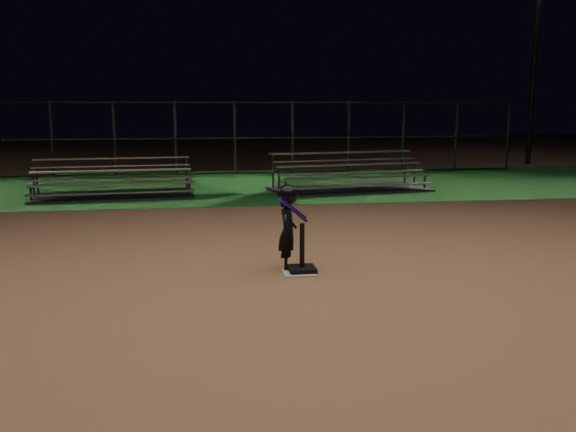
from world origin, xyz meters
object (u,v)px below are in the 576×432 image
object	(u,v)px
light_pole_right	(537,38)
bleacher_left	(113,189)
home_plate	(299,272)
batting_tee	(302,263)
child_batter	(288,225)
bleacher_right	(350,183)

from	to	relation	value
light_pole_right	bleacher_left	bearing A→B (deg)	-156.14
home_plate	batting_tee	world-z (taller)	batting_tee
child_batter	bleacher_left	size ratio (longest dim) A/B	0.30
child_batter	bleacher_right	size ratio (longest dim) A/B	0.27
batting_tee	bleacher_right	world-z (taller)	bleacher_right
child_batter	bleacher_right	distance (m)	8.69
bleacher_left	light_pole_right	size ratio (longest dim) A/B	0.50
batting_tee	child_batter	world-z (taller)	child_batter
bleacher_left	light_pole_right	xyz separation A→B (m)	(15.51, 6.86, 4.74)
batting_tee	light_pole_right	size ratio (longest dim) A/B	0.08
batting_tee	bleacher_left	size ratio (longest dim) A/B	0.17
home_plate	batting_tee	size ratio (longest dim) A/B	0.65
bleacher_left	bleacher_right	size ratio (longest dim) A/B	0.92
bleacher_left	light_pole_right	bearing A→B (deg)	19.20
bleacher_right	light_pole_right	bearing A→B (deg)	26.99
home_plate	bleacher_right	distance (m)	8.86
bleacher_right	light_pole_right	size ratio (longest dim) A/B	0.55
batting_tee	child_batter	distance (m)	0.58
batting_tee	bleacher_left	bearing A→B (deg)	113.86
batting_tee	light_pole_right	xyz separation A→B (m)	(11.95, 14.91, 4.80)
home_plate	bleacher_right	bearing A→B (deg)	71.05
bleacher_right	home_plate	bearing A→B (deg)	-117.71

